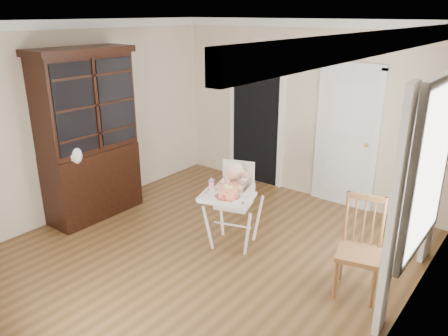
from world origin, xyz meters
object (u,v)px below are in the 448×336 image
Objects in this scene: sippy_cup at (212,184)px; dining_chair at (359,250)px; high_chair at (234,196)px; china_cabinet at (88,136)px; cake at (228,192)px.

sippy_cup is 1.86m from dining_chair.
china_cabinet is (-2.13, -0.50, 0.51)m from high_chair.
dining_chair is (1.53, 0.22, -0.33)m from cake.
sippy_cup is 0.16× the size of dining_chair.
cake is 2.26m from china_cabinet.
high_chair reaches higher than dining_chair.
sippy_cup is at bearing 171.33° from dining_chair.
dining_chair is at bearing 8.33° from cake.
cake is at bearing -87.81° from high_chair.
china_cabinet is 2.26× the size of dining_chair.
sippy_cup is 0.07× the size of china_cabinet.
china_cabinet is at bearing 173.64° from dining_chair.
sippy_cup is (-0.21, -0.17, 0.16)m from high_chair.
high_chair reaches higher than sippy_cup.
high_chair is 6.37× the size of sippy_cup.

